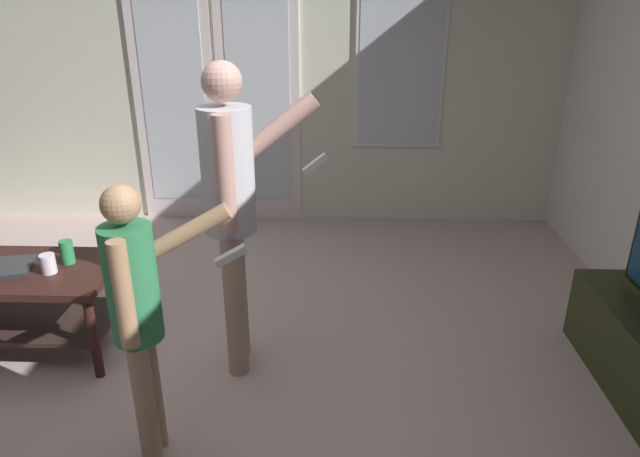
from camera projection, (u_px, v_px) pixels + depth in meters
ground_plane at (164, 395)px, 2.81m from camera, size 5.47×4.98×0.02m
wall_back_with_doors at (238, 60)px, 4.55m from camera, size 5.47×0.09×2.77m
coffee_table at (19, 290)px, 3.04m from camera, size 1.05×0.57×0.49m
person_adult at (232, 197)px, 2.69m from camera, size 0.59×0.48×1.58m
person_child at (139, 306)px, 2.16m from camera, size 0.51×0.38×1.22m
cup_near_edge at (67, 252)px, 3.03m from camera, size 0.07×0.07×0.13m
cup_by_laptop at (48, 264)px, 2.93m from camera, size 0.08×0.08×0.10m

